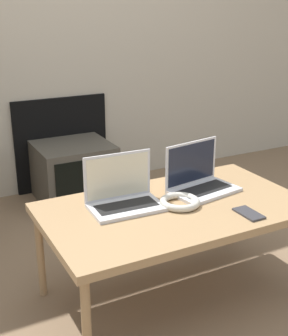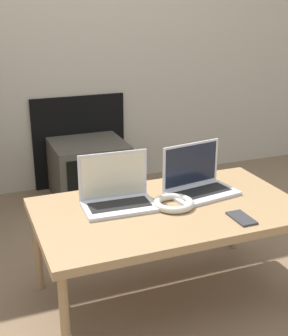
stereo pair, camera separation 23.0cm
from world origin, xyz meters
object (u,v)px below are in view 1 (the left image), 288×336
object	(u,v)px
laptop_left	(123,195)
phone	(249,213)
laptop_right	(199,179)
tv	(74,172)
headphones	(180,202)

from	to	relation	value
laptop_left	phone	world-z (taller)	laptop_left
phone	laptop_right	bearing A→B (deg)	95.96
tv	headphones	bearing A→B (deg)	-88.52
laptop_right	phone	bearing A→B (deg)	-93.38
headphones	phone	bearing A→B (deg)	-46.00
laptop_right	headphones	xyz separation A→B (m)	(-0.18, -0.11, -0.04)
phone	tv	bearing A→B (deg)	98.97
laptop_left	tv	size ratio (longest dim) A/B	0.64
laptop_right	laptop_left	bearing A→B (deg)	170.58
laptop_left	laptop_right	bearing A→B (deg)	2.44
headphones	tv	world-z (taller)	headphones
laptop_left	tv	world-z (taller)	laptop_left
tv	phone	bearing A→B (deg)	-81.03
laptop_left	phone	size ratio (longest dim) A/B	2.36
phone	laptop_left	bearing A→B (deg)	142.88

